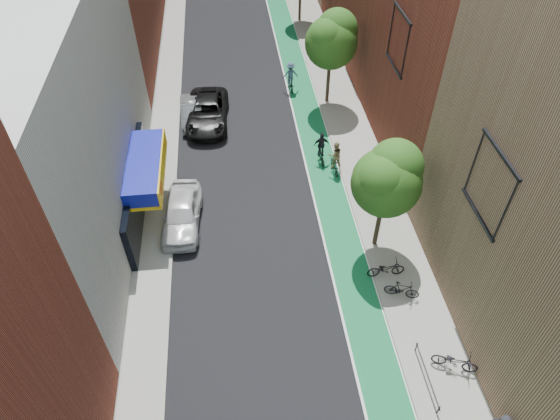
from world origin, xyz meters
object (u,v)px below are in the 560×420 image
object	(u,v)px
cyclist_lane_near	(335,159)
cyclist_lane_far	(290,77)
cyclist_lane_mid	(321,151)
parked_car_black	(208,112)
parked_car_silver	(192,112)
parked_car_white	(182,213)

from	to	relation	value
cyclist_lane_near	cyclist_lane_far	world-z (taller)	cyclist_lane_far
cyclist_lane_far	cyclist_lane_near	bearing A→B (deg)	92.49
cyclist_lane_far	cyclist_lane_mid	bearing A→B (deg)	89.46
parked_car_black	cyclist_lane_far	distance (m)	7.19
cyclist_lane_near	cyclist_lane_mid	size ratio (longest dim) A/B	1.04
parked_car_silver	cyclist_lane_mid	bearing A→B (deg)	-36.23
parked_car_silver	parked_car_black	bearing A→B (deg)	-19.10
parked_car_white	cyclist_lane_mid	bearing A→B (deg)	32.72
cyclist_lane_near	cyclist_lane_mid	xyz separation A→B (m)	(-0.63, 1.12, -0.17)
parked_car_silver	cyclist_lane_mid	xyz separation A→B (m)	(8.11, -5.41, 0.09)
parked_car_black	parked_car_silver	bearing A→B (deg)	167.01
parked_car_silver	cyclist_lane_far	bearing A→B (deg)	21.89
cyclist_lane_mid	parked_car_silver	bearing A→B (deg)	-34.31
cyclist_lane_far	parked_car_white	bearing A→B (deg)	54.25
parked_car_white	cyclist_lane_mid	world-z (taller)	cyclist_lane_mid
cyclist_lane_mid	cyclist_lane_far	world-z (taller)	cyclist_lane_far
cyclist_lane_near	cyclist_lane_mid	world-z (taller)	cyclist_lane_near
parked_car_silver	cyclist_lane_far	distance (m)	8.03
parked_car_white	cyclist_lane_near	bearing A→B (deg)	25.20
parked_car_black	cyclist_lane_mid	world-z (taller)	cyclist_lane_mid
parked_car_silver	cyclist_lane_near	xyz separation A→B (m)	(8.74, -6.53, 0.26)
cyclist_lane_near	cyclist_lane_far	xyz separation A→B (m)	(-1.44, 9.84, 0.07)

